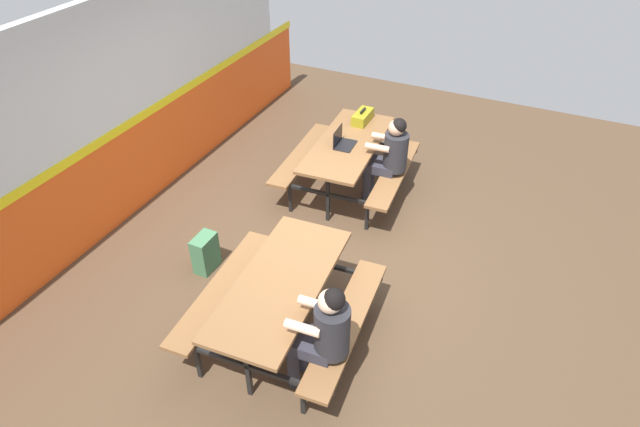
# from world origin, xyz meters

# --- Properties ---
(ground_plane) EXTENTS (10.00, 10.00, 0.02)m
(ground_plane) POSITION_xyz_m (0.00, 0.00, -0.01)
(ground_plane) COLOR #4C3826
(accent_backdrop) EXTENTS (8.00, 0.14, 2.60)m
(accent_backdrop) POSITION_xyz_m (0.00, 2.58, 1.25)
(accent_backdrop) COLOR #E55119
(accent_backdrop) RESTS_ON ground
(picnic_table_left) EXTENTS (1.82, 1.66, 0.74)m
(picnic_table_left) POSITION_xyz_m (-1.29, -0.17, 0.57)
(picnic_table_left) COLOR brown
(picnic_table_left) RESTS_ON ground
(picnic_table_right) EXTENTS (1.82, 1.66, 0.74)m
(picnic_table_right) POSITION_xyz_m (1.29, 0.25, 0.57)
(picnic_table_right) COLOR brown
(picnic_table_right) RESTS_ON ground
(student_nearer) EXTENTS (0.38, 0.53, 1.21)m
(student_nearer) POSITION_xyz_m (-1.63, -0.75, 0.71)
(student_nearer) COLOR #2D2D38
(student_nearer) RESTS_ON ground
(student_further) EXTENTS (0.38, 0.53, 1.21)m
(student_further) POSITION_xyz_m (1.29, -0.31, 0.71)
(student_further) COLOR #2D2D38
(student_further) RESTS_ON ground
(laptop_dark) EXTENTS (0.33, 0.24, 0.22)m
(laptop_dark) POSITION_xyz_m (1.19, 0.28, 0.79)
(laptop_dark) COLOR black
(laptop_dark) RESTS_ON picnic_table_right
(toolbox_grey) EXTENTS (0.40, 0.18, 0.18)m
(toolbox_grey) POSITION_xyz_m (1.89, 0.29, 0.81)
(toolbox_grey) COLOR olive
(toolbox_grey) RESTS_ON picnic_table_right
(backpack_dark) EXTENTS (0.30, 0.22, 0.44)m
(backpack_dark) POSITION_xyz_m (-0.80, 1.07, 0.22)
(backpack_dark) COLOR #3F724C
(backpack_dark) RESTS_ON ground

